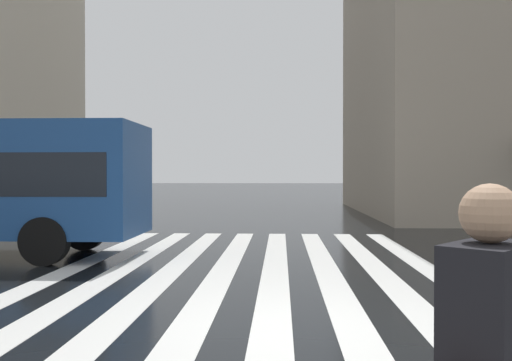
# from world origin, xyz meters

# --- Properties ---
(ground_plane) EXTENTS (220.00, 220.00, 0.00)m
(ground_plane) POSITION_xyz_m (0.00, 0.00, 0.00)
(ground_plane) COLOR black
(zebra_crossing) EXTENTS (13.00, 7.50, 0.01)m
(zebra_crossing) POSITION_xyz_m (4.00, 0.76, 0.00)
(zebra_crossing) COLOR silver
(zebra_crossing) RESTS_ON ground_plane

